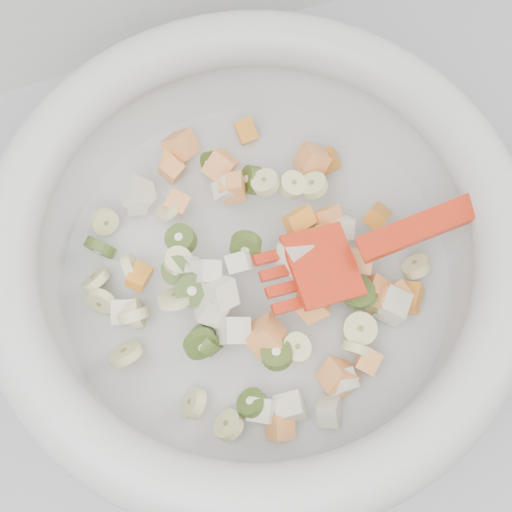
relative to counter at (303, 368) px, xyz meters
name	(u,v)px	position (x,y,z in m)	size (l,w,h in m)	color
counter	(303,368)	(0.00, 0.00, 0.00)	(2.00, 0.60, 0.90)	#97979C
mixing_bowl	(256,249)	(-0.07, 0.01, 0.51)	(0.49, 0.43, 0.12)	#B7B7B5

